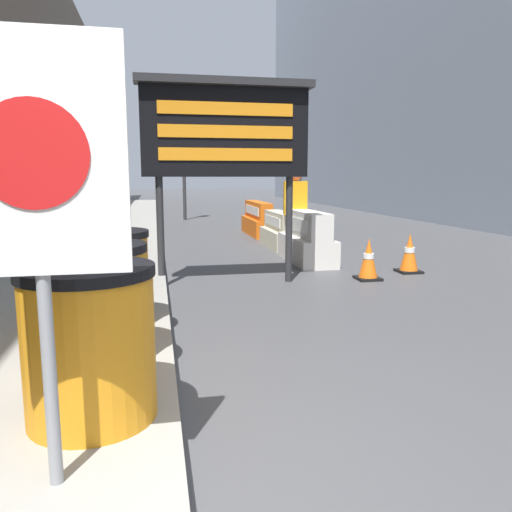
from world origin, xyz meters
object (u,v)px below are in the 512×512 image
jersey_barrier_cream (280,232)px  traffic_light_far_side (301,152)px  jersey_barrier_orange_far (258,220)px  traffic_cone_mid (368,260)px  traffic_light_near_curb (184,145)px  barrel_drum_back (109,278)px  traffic_cone_near (301,224)px  jersey_barrier_white (307,240)px  pedestrian_worker (295,205)px  warning_sign (35,181)px  barrel_drum_middle (97,303)px  barrel_drum_foreground (90,343)px  traffic_cone_far (409,253)px  message_board (225,131)px

jersey_barrier_cream → traffic_light_far_side: size_ratio=0.48×
jersey_barrier_orange_far → traffic_cone_mid: (0.44, -6.04, -0.08)m
traffic_cone_mid → traffic_light_near_curb: bearing=100.7°
barrel_drum_back → traffic_light_near_curb: traffic_light_near_curb is taller
traffic_cone_near → traffic_cone_mid: 5.87m
jersey_barrier_white → pedestrian_worker: bearing=92.5°
warning_sign → traffic_light_far_side: traffic_light_far_side is taller
warning_sign → traffic_light_near_curb: (1.49, 15.62, 1.10)m
jersey_barrier_orange_far → traffic_light_far_side: traffic_light_far_side is taller
traffic_cone_near → traffic_light_far_side: traffic_light_far_side is taller
traffic_cone_mid → warning_sign: bearing=-127.4°
traffic_cone_near → traffic_light_far_side: (2.48, 8.48, 2.29)m
traffic_cone_mid → pedestrian_worker: (-0.47, 2.36, 0.68)m
barrel_drum_middle → jersey_barrier_cream: bearing=65.3°
jersey_barrier_cream → traffic_light_near_curb: size_ratio=0.47×
warning_sign → jersey_barrier_cream: size_ratio=1.15×
traffic_light_far_side → traffic_cone_near: bearing=-106.3°
barrel_drum_foreground → barrel_drum_back: same height
warning_sign → pedestrian_worker: bearing=66.3°
barrel_drum_back → traffic_cone_far: barrel_drum_back is taller
message_board → traffic_cone_mid: size_ratio=4.54×
traffic_light_near_curb → jersey_barrier_white: bearing=-80.0°
traffic_cone_far → traffic_light_far_side: traffic_light_far_side is taller
barrel_drum_back → warning_sign: 2.63m
barrel_drum_foreground → traffic_light_far_side: (6.62, 18.33, 1.96)m
barrel_drum_middle → jersey_barrier_orange_far: barrel_drum_middle is taller
barrel_drum_middle → barrel_drum_back: same height
traffic_cone_near → traffic_cone_mid: bearing=-96.6°
jersey_barrier_white → traffic_cone_mid: size_ratio=2.79×
barrel_drum_middle → jersey_barrier_white: barrel_drum_middle is taller
barrel_drum_back → barrel_drum_middle: bearing=-90.1°
jersey_barrier_cream → barrel_drum_foreground: bearing=-111.6°
warning_sign → traffic_light_near_curb: size_ratio=0.54×
barrel_drum_middle → barrel_drum_back: bearing=89.9°
barrel_drum_foreground → barrel_drum_middle: 0.92m
barrel_drum_back → jersey_barrier_cream: bearing=62.0°
warning_sign → traffic_cone_mid: 5.98m
traffic_cone_mid → traffic_cone_far: 0.96m
barrel_drum_middle → traffic_cone_mid: (3.53, 3.11, -0.30)m
warning_sign → jersey_barrier_cream: warning_sign is taller
jersey_barrier_white → jersey_barrier_cream: (0.00, 1.92, -0.07)m
traffic_light_far_side → barrel_drum_back: bearing=-112.0°
jersey_barrier_white → traffic_cone_mid: jersey_barrier_white is taller
traffic_cone_far → pedestrian_worker: (-1.35, 1.96, 0.67)m
pedestrian_worker → traffic_cone_near: bearing=81.2°
message_board → barrel_drum_foreground: bearing=-108.1°
barrel_drum_back → traffic_light_far_side: size_ratio=0.25×
jersey_barrier_orange_far → traffic_cone_far: size_ratio=3.37×
message_board → traffic_cone_near: (2.79, 5.72, -1.86)m
jersey_barrier_cream → jersey_barrier_orange_far: size_ratio=0.79×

